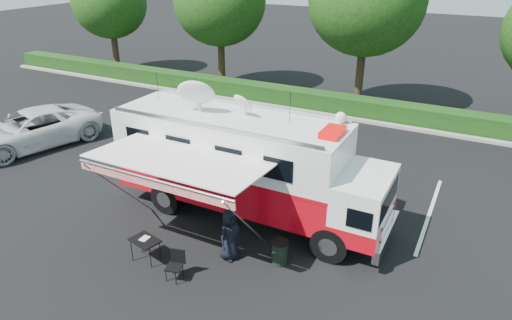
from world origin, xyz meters
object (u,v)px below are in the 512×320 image
Objects in this scene: white_suv at (35,146)px; folding_table at (145,241)px; command_truck at (247,165)px; trash_bin at (280,252)px.

folding_table is (10.26, -4.33, 0.67)m from white_suv.
white_suv reaches higher than folding_table.
white_suv is (-11.69, 0.75, -1.91)m from command_truck.
command_truck reaches higher than white_suv.
command_truck is 11.87m from white_suv.
trash_bin reaches higher than folding_table.
trash_bin is at bearing 5.90° from white_suv.
trash_bin is (3.53, 1.68, -0.29)m from folding_table.
white_suv reaches higher than trash_bin.
folding_table is at bearing -6.10° from white_suv.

